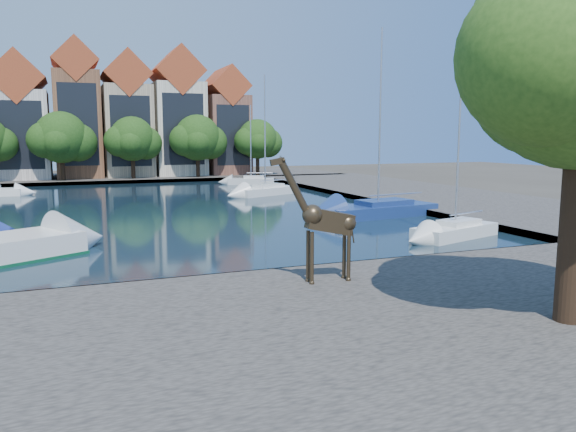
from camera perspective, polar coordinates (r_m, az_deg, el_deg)
ground at (r=21.75m, az=-6.31°, el=-6.99°), size 160.00×160.00×0.00m
water_basin at (r=44.97m, az=-14.32°, el=0.71°), size 38.00×50.00×0.08m
near_quay at (r=15.33m, az=0.68°, el=-12.51°), size 50.00×14.00×0.50m
far_quay at (r=76.68m, az=-17.33°, el=3.72°), size 60.00×16.00×0.50m
right_quay at (r=53.99m, az=13.02°, el=2.18°), size 14.00×52.00×0.50m
townhouse_west_inner at (r=76.47m, az=-25.51°, el=8.62°), size 6.43×9.18×15.15m
townhouse_center at (r=76.34m, az=-20.63°, el=9.66°), size 5.44×9.18×16.93m
townhouse_east_inner at (r=76.67m, az=-16.06°, el=9.37°), size 5.94×9.18×15.79m
townhouse_east_mid at (r=77.58m, az=-11.22°, el=9.79°), size 6.43×9.18×16.65m
townhouse_east_end at (r=78.98m, az=-6.50°, el=9.14°), size 5.44×9.18×14.43m
far_tree_mid_west at (r=70.79m, az=-21.97°, el=7.26°), size 7.80×6.00×8.00m
far_tree_mid_east at (r=71.19m, az=-15.47°, el=7.42°), size 7.02×5.40×7.52m
far_tree_east at (r=72.47m, az=-9.11°, el=7.70°), size 7.54×5.80×7.84m
far_tree_far_east at (r=74.59m, az=-3.05°, el=7.68°), size 6.76×5.20×7.36m
giraffe_statue at (r=19.79m, az=3.63°, el=-0.51°), size 3.11×0.59×4.45m
sailboat_right_a at (r=32.29m, az=16.62°, el=-1.15°), size 5.80×3.45×10.67m
sailboat_right_b at (r=39.78m, az=9.14°, el=0.85°), size 8.86×4.16×12.78m
sailboat_right_c at (r=53.57m, az=-2.33°, el=2.76°), size 6.88×4.77×11.21m
sailboat_right_d at (r=65.50m, az=-3.78°, el=3.72°), size 5.65×3.62×9.09m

